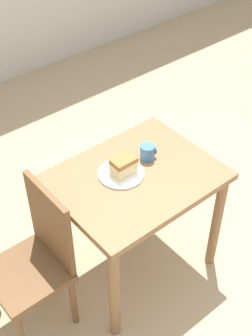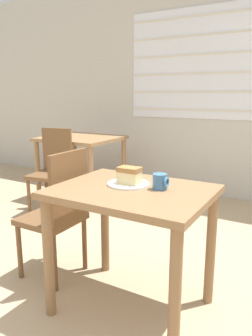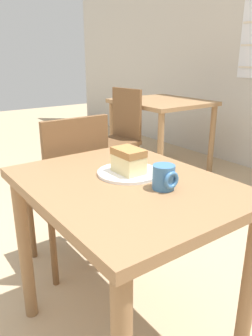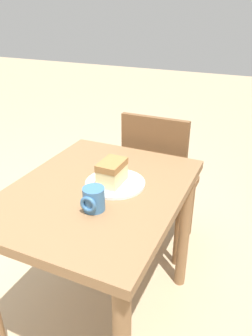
{
  "view_description": "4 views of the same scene",
  "coord_description": "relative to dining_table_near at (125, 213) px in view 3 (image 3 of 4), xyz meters",
  "views": [
    {
      "loc": [
        -1.36,
        -0.97,
        2.47
      ],
      "look_at": [
        -0.19,
        0.45,
        0.85
      ],
      "focal_mm": 50.0,
      "sensor_mm": 36.0,
      "label": 1
    },
    {
      "loc": [
        0.75,
        -1.14,
        1.3
      ],
      "look_at": [
        -0.22,
        0.52,
        0.86
      ],
      "focal_mm": 35.0,
      "sensor_mm": 36.0,
      "label": 2
    },
    {
      "loc": [
        0.83,
        -0.25,
        1.23
      ],
      "look_at": [
        -0.13,
        0.44,
        0.82
      ],
      "focal_mm": 35.0,
      "sensor_mm": 36.0,
      "label": 3
    },
    {
      "loc": [
        0.89,
        1.03,
        1.45
      ],
      "look_at": [
        -0.2,
        0.53,
        0.85
      ],
      "focal_mm": 35.0,
      "sensor_mm": 36.0,
      "label": 4
    }
  ],
  "objects": [
    {
      "name": "dining_table_near",
      "position": [
        0.0,
        0.0,
        0.0
      ],
      "size": [
        0.88,
        0.69,
        0.77
      ],
      "color": "olive",
      "rests_on": "ground_plane"
    },
    {
      "name": "dining_table_far",
      "position": [
        -1.67,
        1.69,
        0.02
      ],
      "size": [
        0.92,
        0.83,
        0.78
      ],
      "color": "#9E754C",
      "rests_on": "ground_plane"
    },
    {
      "name": "chair_near_window",
      "position": [
        -0.63,
        0.06,
        -0.14
      ],
      "size": [
        0.39,
        0.39,
        0.93
      ],
      "rotation": [
        0.0,
        0.0,
        -1.57
      ],
      "color": "brown",
      "rests_on": "ground_plane"
    },
    {
      "name": "chair_far_corner",
      "position": [
        -1.61,
        1.09,
        -0.14
      ],
      "size": [
        0.45,
        0.45,
        0.93
      ],
      "rotation": [
        0.0,
        0.0,
        0.16
      ],
      "color": "brown",
      "rests_on": "ground_plane"
    },
    {
      "name": "plate",
      "position": [
        -0.06,
        0.06,
        0.14
      ],
      "size": [
        0.25,
        0.25,
        0.01
      ],
      "color": "white",
      "rests_on": "dining_table_near"
    },
    {
      "name": "cake_slice",
      "position": [
        -0.05,
        0.05,
        0.2
      ],
      "size": [
        0.13,
        0.09,
        0.1
      ],
      "color": "beige",
      "rests_on": "plate"
    },
    {
      "name": "coffee_mug",
      "position": [
        0.14,
        0.07,
        0.18
      ],
      "size": [
        0.09,
        0.08,
        0.09
      ],
      "color": "teal",
      "rests_on": "dining_table_near"
    }
  ]
}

